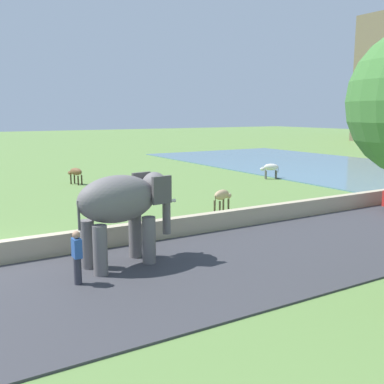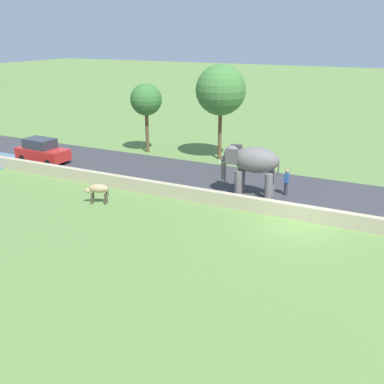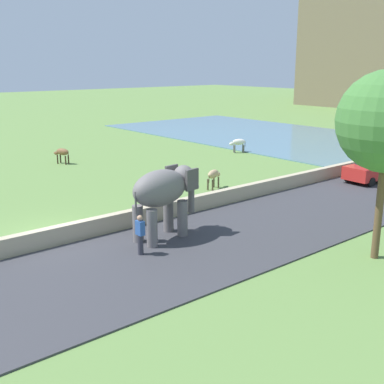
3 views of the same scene
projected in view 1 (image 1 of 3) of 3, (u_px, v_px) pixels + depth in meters
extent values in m
cube|color=tan|center=(364.00, 200.00, 23.97)|extent=(0.40, 110.00, 0.78)
cube|color=slate|center=(314.00, 165.00, 42.96)|extent=(36.00, 18.00, 0.08)
ellipsoid|color=slate|center=(118.00, 199.00, 14.31)|extent=(1.76, 2.87, 1.50)
cylinder|color=slate|center=(135.00, 236.00, 15.42)|extent=(0.44, 0.44, 1.60)
cylinder|color=slate|center=(149.00, 241.00, 14.78)|extent=(0.44, 0.44, 1.60)
cylinder|color=slate|center=(88.00, 245.00, 14.33)|extent=(0.44, 0.44, 1.60)
cylinder|color=slate|center=(100.00, 251.00, 13.69)|extent=(0.44, 0.44, 1.60)
ellipsoid|color=slate|center=(155.00, 188.00, 15.15)|extent=(1.11, 1.03, 1.10)
cube|color=#504C4C|center=(141.00, 185.00, 15.52)|extent=(0.22, 0.71, 0.90)
cube|color=#504C4C|center=(162.00, 190.00, 14.60)|extent=(0.22, 0.71, 0.90)
cylinder|color=slate|center=(166.00, 212.00, 15.60)|extent=(0.28, 0.28, 1.50)
cone|color=silver|center=(161.00, 199.00, 15.65)|extent=(0.20, 0.57, 0.17)
cone|color=silver|center=(169.00, 201.00, 15.31)|extent=(0.20, 0.57, 0.17)
cylinder|color=#504C4C|center=(79.00, 216.00, 13.55)|extent=(0.08, 0.08, 0.90)
cylinder|color=#33333D|center=(78.00, 272.00, 13.00)|extent=(0.22, 0.22, 0.85)
cube|color=#2D569E|center=(77.00, 248.00, 12.88)|extent=(0.36, 0.22, 0.56)
sphere|color=tan|center=(76.00, 235.00, 12.81)|extent=(0.22, 0.22, 0.22)
ellipsoid|color=silver|center=(271.00, 167.00, 33.93)|extent=(0.92, 1.18, 0.50)
cylinder|color=#595753|center=(266.00, 175.00, 33.87)|extent=(0.10, 0.10, 0.65)
cylinder|color=#595753|center=(265.00, 174.00, 34.17)|extent=(0.10, 0.10, 0.65)
cylinder|color=#595753|center=(276.00, 175.00, 33.89)|extent=(0.10, 0.10, 0.65)
cylinder|color=#595753|center=(276.00, 174.00, 34.19)|extent=(0.10, 0.10, 0.65)
ellipsoid|color=silver|center=(263.00, 169.00, 33.94)|extent=(0.40, 0.47, 0.26)
cone|color=beige|center=(263.00, 167.00, 33.82)|extent=(0.04, 0.04, 0.12)
cone|color=beige|center=(262.00, 167.00, 33.99)|extent=(0.04, 0.04, 0.12)
cylinder|color=#595753|center=(278.00, 170.00, 33.98)|extent=(0.04, 0.04, 0.45)
ellipsoid|color=brown|center=(76.00, 171.00, 31.37)|extent=(1.18, 0.83, 0.50)
cylinder|color=#302014|center=(71.00, 180.00, 31.57)|extent=(0.10, 0.10, 0.65)
cylinder|color=#302014|center=(74.00, 179.00, 31.82)|extent=(0.10, 0.10, 0.65)
cylinder|color=#302014|center=(78.00, 180.00, 31.12)|extent=(0.10, 0.10, 0.65)
cylinder|color=#302014|center=(82.00, 180.00, 31.36)|extent=(0.10, 0.10, 0.65)
ellipsoid|color=brown|center=(70.00, 173.00, 31.77)|extent=(0.46, 0.37, 0.26)
cone|color=beige|center=(69.00, 171.00, 31.67)|extent=(0.04, 0.04, 0.12)
cone|color=beige|center=(71.00, 170.00, 31.81)|extent=(0.04, 0.04, 0.12)
cylinder|color=#302014|center=(81.00, 175.00, 31.09)|extent=(0.04, 0.04, 0.45)
ellipsoid|color=tan|center=(222.00, 195.00, 22.52)|extent=(0.81, 1.18, 0.50)
cylinder|color=#493D2C|center=(223.00, 204.00, 23.01)|extent=(0.10, 0.10, 0.65)
cylinder|color=#493D2C|center=(228.00, 205.00, 22.82)|extent=(0.10, 0.10, 0.65)
cylinder|color=#493D2C|center=(215.00, 207.00, 22.41)|extent=(0.10, 0.10, 0.65)
cylinder|color=#493D2C|center=(220.00, 208.00, 22.22)|extent=(0.10, 0.10, 0.65)
ellipsoid|color=tan|center=(229.00, 196.00, 23.04)|extent=(0.37, 0.46, 0.26)
cone|color=beige|center=(227.00, 192.00, 23.06)|extent=(0.04, 0.04, 0.12)
cone|color=beige|center=(230.00, 193.00, 22.95)|extent=(0.04, 0.04, 0.12)
cylinder|color=#493D2C|center=(215.00, 200.00, 22.13)|extent=(0.04, 0.04, 0.45)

